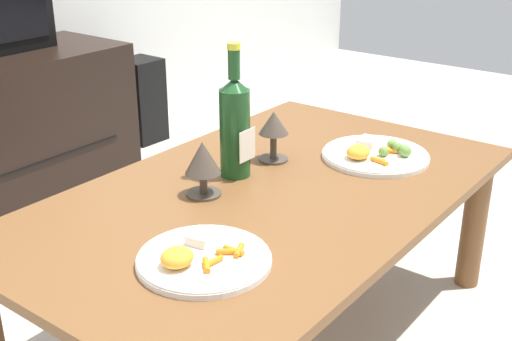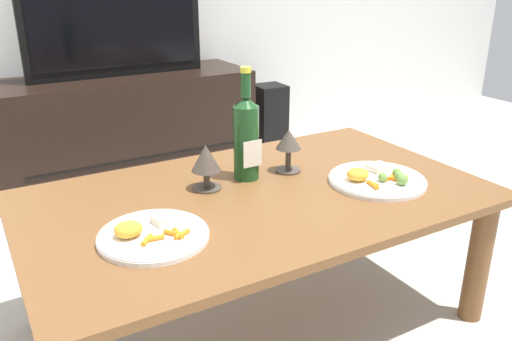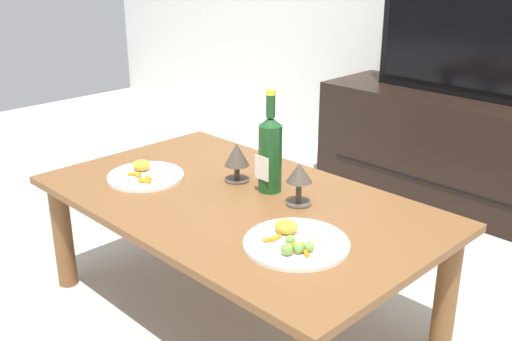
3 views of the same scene
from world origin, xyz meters
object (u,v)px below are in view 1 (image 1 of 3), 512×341
dining_table (267,214)px  goblet_right (274,127)px  wine_bottle (235,124)px  goblet_left (203,161)px  dinner_plate_right (375,154)px  dinner_plate_left (202,258)px  floor_speaker (142,100)px

dining_table → goblet_right: bearing=31.8°
dining_table → wine_bottle: size_ratio=3.85×
goblet_left → wine_bottle: bearing=6.8°
dining_table → dinner_plate_right: size_ratio=4.51×
goblet_left → dinner_plate_left: 0.33m
goblet_left → dinner_plate_right: goblet_left is taller
goblet_left → dinner_plate_right: size_ratio=0.47×
goblet_right → dinner_plate_right: (0.18, -0.21, -0.08)m
dinner_plate_right → dinner_plate_left: bearing=179.8°
dining_table → floor_speaker: bearing=57.5°
goblet_left → dinner_plate_left: (-0.24, -0.21, -0.08)m
goblet_left → dinner_plate_left: size_ratio=0.51×
floor_speaker → dinner_plate_right: 1.61m
dining_table → goblet_left: 0.22m
dinner_plate_right → floor_speaker: bearing=70.3°
goblet_left → goblet_right: size_ratio=0.98×
wine_bottle → dinner_plate_right: bearing=-35.6°
dining_table → goblet_right: size_ratio=9.53×
dinner_plate_left → dinner_plate_right: (0.70, -0.00, 0.00)m
dining_table → wine_bottle: bearing=76.5°
floor_speaker → wine_bottle: size_ratio=1.16×
wine_bottle → goblet_left: size_ratio=2.52×
dining_table → dinner_plate_left: 0.38m
floor_speaker → dinner_plate_left: size_ratio=1.48×
floor_speaker → goblet_left: bearing=-125.9°
wine_bottle → goblet_right: bearing=-6.8°
goblet_right → dinner_plate_left: 0.57m
dinner_plate_left → dining_table: bearing=16.4°
floor_speaker → goblet_left: size_ratio=2.91×
floor_speaker → goblet_right: (-0.71, -1.28, 0.33)m
floor_speaker → goblet_left: goblet_left is taller
dining_table → dinner_plate_right: dinner_plate_right is taller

